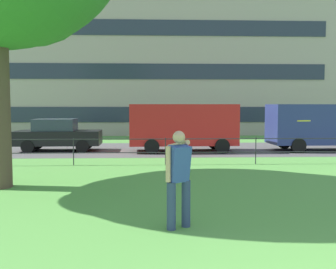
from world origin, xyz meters
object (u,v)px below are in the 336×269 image
Objects in this scene: panel_van_left at (183,125)px; apartment_building_background at (118,23)px; panel_van_center at (322,124)px; car_black_right at (58,135)px; person_thrower at (178,176)px; frisbee at (304,121)px.

panel_van_left is 0.14× the size of apartment_building_background.
panel_van_left is 6.76m from panel_van_center.
car_black_right is 0.80× the size of panel_van_center.
car_black_right is 18.38m from apartment_building_background.
car_black_right is (-4.97, 12.09, -0.16)m from person_thrower.
apartment_building_background is (-4.40, 16.61, 8.17)m from panel_van_left.
panel_van_center is at bearing 56.37° from person_thrower.
person_thrower reaches higher than car_black_right.
panel_van_center is (7.79, 11.71, 0.33)m from person_thrower.
panel_van_center is at bearing -1.70° from car_black_right.
person_thrower is 14.06m from panel_van_center.
person_thrower is at bearing -83.20° from apartment_building_background.
person_thrower is 29.66m from apartment_building_background.
frisbee is at bearing 25.53° from person_thrower.
apartment_building_background is at bearing 96.80° from person_thrower.
panel_van_center is 21.53m from apartment_building_background.
panel_van_center is 0.14× the size of apartment_building_background.
frisbee is 13.29m from car_black_right.
frisbee is 0.08× the size of car_black_right.
apartment_building_background is at bearing 104.82° from panel_van_left.
apartment_building_background is (1.60, 16.13, 8.66)m from car_black_right.
car_black_right is 6.04m from panel_van_left.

